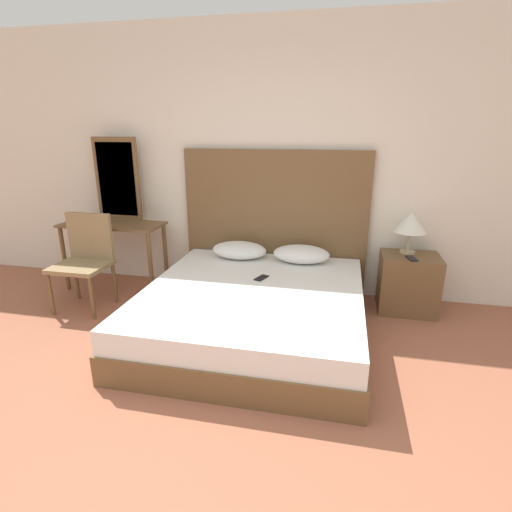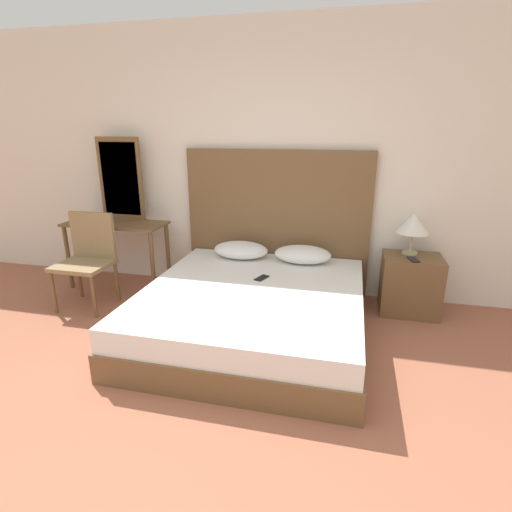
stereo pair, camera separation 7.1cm
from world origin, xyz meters
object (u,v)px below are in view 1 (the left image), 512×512
bed (254,311)px  vanity_desk (113,235)px  nightstand (408,283)px  phone_on_nightstand (412,258)px  chair (85,255)px  phone_on_bed (261,278)px  table_lamp (411,223)px

bed → vanity_desk: vanity_desk is taller
nightstand → vanity_desk: bearing=-179.0°
phone_on_nightstand → chair: chair is taller
phone_on_bed → nightstand: nightstand is taller
bed → nightstand: size_ratio=3.52×
phone_on_bed → phone_on_nightstand: size_ratio=1.03×
nightstand → vanity_desk: (-3.05, -0.05, 0.32)m
phone_on_bed → table_lamp: bearing=25.1°
vanity_desk → table_lamp: bearing=2.6°
nightstand → table_lamp: 0.58m
bed → table_lamp: (1.32, 0.84, 0.64)m
phone_on_nightstand → vanity_desk: (-3.03, 0.05, 0.04)m
phone_on_bed → chair: chair is taller
table_lamp → chair: table_lamp is taller
phone_on_bed → chair: bearing=-179.6°
vanity_desk → phone_on_nightstand: bearing=-1.0°
table_lamp → vanity_desk: bearing=-177.4°
vanity_desk → chair: size_ratio=1.19×
bed → nightstand: (1.35, 0.75, 0.07)m
bed → nightstand: bearing=29.2°
vanity_desk → nightstand: bearing=1.0°
table_lamp → nightstand: bearing=-72.9°
phone_on_bed → vanity_desk: size_ratio=0.15×
phone_on_bed → phone_on_nightstand: 1.38m
nightstand → bed: bearing=-150.8°
nightstand → phone_on_nightstand: (-0.01, -0.10, 0.28)m
table_lamp → phone_on_nightstand: (0.01, -0.19, -0.29)m
table_lamp → chair: (-3.04, -0.62, -0.33)m
bed → phone_on_nightstand: bearing=26.0°
nightstand → chair: bearing=-170.1°
nightstand → table_lamp: table_lamp is taller
phone_on_bed → chair: size_ratio=0.18×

